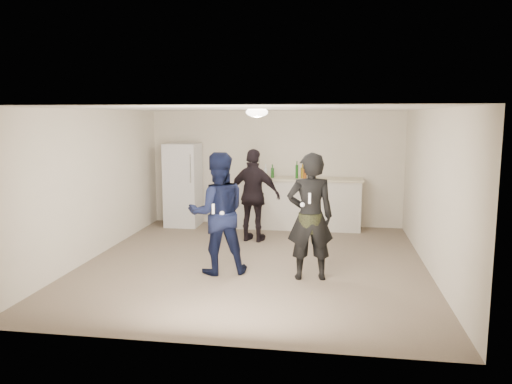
# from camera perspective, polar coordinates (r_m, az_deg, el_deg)

# --- Properties ---
(floor) EXTENTS (6.00, 6.00, 0.00)m
(floor) POSITION_cam_1_polar(r_m,az_deg,el_deg) (8.26, -0.21, -8.12)
(floor) COLOR #6B5B4C
(floor) RESTS_ON ground
(ceiling) EXTENTS (6.00, 6.00, 0.00)m
(ceiling) POSITION_cam_1_polar(r_m,az_deg,el_deg) (7.91, -0.22, 9.49)
(ceiling) COLOR silver
(ceiling) RESTS_ON wall_back
(wall_back) EXTENTS (6.00, 0.00, 6.00)m
(wall_back) POSITION_cam_1_polar(r_m,az_deg,el_deg) (10.94, 2.24, 2.71)
(wall_back) COLOR beige
(wall_back) RESTS_ON floor
(wall_front) EXTENTS (6.00, 0.00, 6.00)m
(wall_front) POSITION_cam_1_polar(r_m,az_deg,el_deg) (5.10, -5.50, -4.27)
(wall_front) COLOR beige
(wall_front) RESTS_ON floor
(wall_left) EXTENTS (0.00, 6.00, 6.00)m
(wall_left) POSITION_cam_1_polar(r_m,az_deg,el_deg) (8.84, -18.11, 0.86)
(wall_left) COLOR beige
(wall_left) RESTS_ON floor
(wall_right) EXTENTS (0.00, 6.00, 6.00)m
(wall_right) POSITION_cam_1_polar(r_m,az_deg,el_deg) (8.04, 19.53, 0.04)
(wall_right) COLOR beige
(wall_right) RESTS_ON floor
(counter) EXTENTS (2.60, 0.56, 1.05)m
(counter) POSITION_cam_1_polar(r_m,az_deg,el_deg) (10.67, 4.88, -1.40)
(counter) COLOR beige
(counter) RESTS_ON floor
(counter_top) EXTENTS (2.68, 0.64, 0.04)m
(counter_top) POSITION_cam_1_polar(r_m,az_deg,el_deg) (10.59, 4.92, 1.50)
(counter_top) COLOR beige
(counter_top) RESTS_ON counter
(fridge) EXTENTS (0.70, 0.70, 1.80)m
(fridge) POSITION_cam_1_polar(r_m,az_deg,el_deg) (11.00, -8.33, 0.82)
(fridge) COLOR silver
(fridge) RESTS_ON floor
(fridge_handle) EXTENTS (0.02, 0.02, 0.60)m
(fridge_handle) POSITION_cam_1_polar(r_m,az_deg,el_deg) (10.52, -7.51, 2.67)
(fridge_handle) COLOR #B8B8BC
(fridge_handle) RESTS_ON fridge
(ceiling_dome) EXTENTS (0.36, 0.36, 0.16)m
(ceiling_dome) POSITION_cam_1_polar(r_m,az_deg,el_deg) (8.21, 0.11, 9.12)
(ceiling_dome) COLOR white
(ceiling_dome) RESTS_ON ceiling
(shaker) EXTENTS (0.08, 0.08, 0.17)m
(shaker) POSITION_cam_1_polar(r_m,az_deg,el_deg) (10.72, -0.10, 2.19)
(shaker) COLOR #B9B8BD
(shaker) RESTS_ON counter_top
(man) EXTENTS (1.08, 0.96, 1.86)m
(man) POSITION_cam_1_polar(r_m,az_deg,el_deg) (7.59, -4.38, -2.44)
(man) COLOR #0E173C
(man) RESTS_ON floor
(woman) EXTENTS (0.75, 0.56, 1.87)m
(woman) POSITION_cam_1_polar(r_m,az_deg,el_deg) (7.31, 6.20, -2.82)
(woman) COLOR black
(woman) RESTS_ON floor
(camo_shorts) EXTENTS (0.34, 0.34, 0.28)m
(camo_shorts) POSITION_cam_1_polar(r_m,az_deg,el_deg) (7.33, 6.19, -3.48)
(camo_shorts) COLOR #2A3317
(camo_shorts) RESTS_ON woman
(spectator) EXTENTS (1.11, 0.65, 1.77)m
(spectator) POSITION_cam_1_polar(r_m,az_deg,el_deg) (9.50, -0.24, -0.40)
(spectator) COLOR black
(spectator) RESTS_ON floor
(remote_man) EXTENTS (0.04, 0.04, 0.15)m
(remote_man) POSITION_cam_1_polar(r_m,az_deg,el_deg) (7.30, -4.89, -1.92)
(remote_man) COLOR white
(remote_man) RESTS_ON man
(nunchuk_man) EXTENTS (0.07, 0.07, 0.07)m
(nunchuk_man) POSITION_cam_1_polar(r_m,az_deg,el_deg) (7.31, -3.91, -2.44)
(nunchuk_man) COLOR white
(nunchuk_man) RESTS_ON man
(remote_woman) EXTENTS (0.04, 0.04, 0.15)m
(remote_woman) POSITION_cam_1_polar(r_m,az_deg,el_deg) (7.01, 6.15, -0.71)
(remote_woman) COLOR white
(remote_woman) RESTS_ON woman
(nunchuk_woman) EXTENTS (0.07, 0.07, 0.07)m
(nunchuk_woman) POSITION_cam_1_polar(r_m,az_deg,el_deg) (7.06, 5.34, -1.46)
(nunchuk_woman) COLOR white
(nunchuk_woman) RESTS_ON woman
(bottle_cluster) EXTENTS (0.94, 0.38, 0.29)m
(bottle_cluster) POSITION_cam_1_polar(r_m,az_deg,el_deg) (10.55, 3.96, 2.22)
(bottle_cluster) COLOR brown
(bottle_cluster) RESTS_ON counter_top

